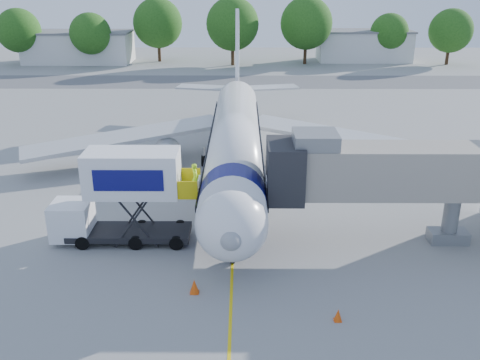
{
  "coord_description": "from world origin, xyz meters",
  "views": [
    {
      "loc": [
        0.53,
        -34.84,
        14.64
      ],
      "look_at": [
        0.39,
        -5.38,
        3.2
      ],
      "focal_mm": 40.0,
      "sensor_mm": 36.0,
      "label": 1
    }
  ],
  "objects_px": {
    "aircraft": "(235,138)",
    "ground_tug": "(232,341)",
    "catering_hiloader": "(123,197)",
    "jet_bridge": "(377,172)"
  },
  "relations": [
    {
      "from": "aircraft",
      "to": "jet_bridge",
      "type": "height_order",
      "value": "aircraft"
    },
    {
      "from": "catering_hiloader",
      "to": "ground_tug",
      "type": "relative_size",
      "value": 2.33
    },
    {
      "from": "catering_hiloader",
      "to": "ground_tug",
      "type": "height_order",
      "value": "catering_hiloader"
    },
    {
      "from": "catering_hiloader",
      "to": "ground_tug",
      "type": "distance_m",
      "value": 12.03
    },
    {
      "from": "jet_bridge",
      "to": "aircraft",
      "type": "bearing_deg",
      "value": 125.7
    },
    {
      "from": "aircraft",
      "to": "ground_tug",
      "type": "height_order",
      "value": "aircraft"
    },
    {
      "from": "catering_hiloader",
      "to": "ground_tug",
      "type": "bearing_deg",
      "value": -57.43
    },
    {
      "from": "catering_hiloader",
      "to": "ground_tug",
      "type": "xyz_separation_m",
      "value": [
        6.38,
        -9.99,
        -2.06
      ]
    },
    {
      "from": "aircraft",
      "to": "catering_hiloader",
      "type": "bearing_deg",
      "value": -119.4
    },
    {
      "from": "ground_tug",
      "to": "catering_hiloader",
      "type": "bearing_deg",
      "value": 105.85
    }
  ]
}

